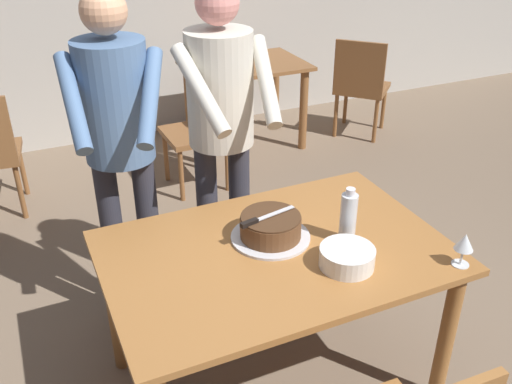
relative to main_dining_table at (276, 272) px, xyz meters
name	(u,v)px	position (x,y,z in m)	size (l,w,h in m)	color
ground_plane	(273,380)	(0.00, 0.00, -0.64)	(14.00, 14.00, 0.00)	#7A6651
main_dining_table	(276,272)	(0.00, 0.00, 0.00)	(1.41, 0.94, 0.75)	#9E6633
cake_on_platter	(271,228)	(0.02, 0.09, 0.16)	(0.34, 0.34, 0.11)	silver
cake_knife	(257,220)	(-0.05, 0.07, 0.23)	(0.27, 0.08, 0.02)	silver
plate_stack	(347,257)	(0.21, -0.22, 0.15)	(0.22, 0.22, 0.08)	white
wine_glass_near	(465,243)	(0.62, -0.40, 0.22)	(0.08, 0.08, 0.14)	silver
water_bottle	(348,217)	(0.30, -0.06, 0.23)	(0.07, 0.07, 0.25)	silver
person_cutting_cake	(221,119)	(0.03, 0.68, 0.44)	(0.47, 0.55, 1.72)	#2D2D38
person_standing_beside	(119,133)	(-0.46, 0.71, 0.44)	(0.46, 0.58, 1.72)	#2D2D38
background_table	(245,82)	(0.98, 2.58, -0.06)	(1.00, 0.70, 0.74)	brown
background_chair_0	(361,84)	(2.00, 2.35, -0.15)	(0.62, 0.62, 0.90)	brown
background_chair_3	(204,124)	(0.40, 2.03, -0.15)	(0.45, 0.45, 0.90)	brown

